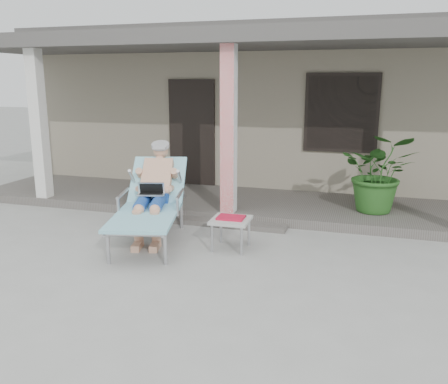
% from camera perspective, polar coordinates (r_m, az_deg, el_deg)
% --- Properties ---
extents(ground, '(60.00, 60.00, 0.00)m').
position_cam_1_polar(ground, '(5.82, -5.46, -9.22)').
color(ground, '#9E9E99').
rests_on(ground, ground).
extents(house, '(10.40, 5.40, 3.30)m').
position_cam_1_polar(house, '(11.66, 6.66, 10.42)').
color(house, gray).
rests_on(house, ground).
extents(porch_deck, '(10.00, 2.00, 0.15)m').
position_cam_1_polar(porch_deck, '(8.51, 2.16, -1.37)').
color(porch_deck, '#605B56').
rests_on(porch_deck, ground).
extents(porch_overhang, '(10.00, 2.30, 2.85)m').
position_cam_1_polar(porch_overhang, '(8.20, 2.23, 17.21)').
color(porch_overhang, silver).
rests_on(porch_overhang, porch_deck).
extents(porch_step, '(2.00, 0.30, 0.07)m').
position_cam_1_polar(porch_step, '(7.45, -0.10, -3.78)').
color(porch_step, '#605B56').
rests_on(porch_step, ground).
extents(lounger, '(1.30, 2.24, 1.41)m').
position_cam_1_polar(lounger, '(6.80, -8.70, 1.63)').
color(lounger, '#B7B7BC').
rests_on(lounger, ground).
extents(side_table, '(0.51, 0.51, 0.45)m').
position_cam_1_polar(side_table, '(6.35, 0.84, -3.57)').
color(side_table, '#B0B0AB').
rests_on(side_table, ground).
extents(potted_palm, '(1.18, 1.04, 1.27)m').
position_cam_1_polar(potted_palm, '(7.96, 18.18, 2.19)').
color(potted_palm, '#26591E').
rests_on(potted_palm, porch_deck).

